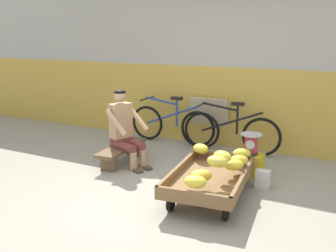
# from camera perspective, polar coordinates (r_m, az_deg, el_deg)

# --- Properties ---
(ground_plane) EXTENTS (80.00, 80.00, 0.00)m
(ground_plane) POSITION_cam_1_polar(r_m,az_deg,el_deg) (4.55, -3.07, -11.71)
(ground_plane) COLOR gray
(back_wall) EXTENTS (16.00, 0.30, 2.71)m
(back_wall) POSITION_cam_1_polar(r_m,az_deg,el_deg) (6.76, 9.24, 8.45)
(back_wall) COLOR gold
(back_wall) RESTS_ON ground
(banana_cart) EXTENTS (0.99, 1.52, 0.36)m
(banana_cart) POSITION_cam_1_polar(r_m,az_deg,el_deg) (4.68, 6.25, -7.82)
(banana_cart) COLOR brown
(banana_cart) RESTS_ON ground
(banana_pile) EXTENTS (0.90, 1.43, 0.26)m
(banana_pile) POSITION_cam_1_polar(r_m,az_deg,el_deg) (4.61, 7.66, -5.34)
(banana_pile) COLOR yellow
(banana_pile) RESTS_ON banana_cart
(low_bench) EXTENTS (0.39, 1.12, 0.27)m
(low_bench) POSITION_cam_1_polar(r_m,az_deg,el_deg) (5.92, -6.91, -3.61)
(low_bench) COLOR brown
(low_bench) RESTS_ON ground
(vendor_seated) EXTENTS (0.73, 0.60, 1.14)m
(vendor_seated) POSITION_cam_1_polar(r_m,az_deg,el_deg) (5.76, -6.49, -0.31)
(vendor_seated) COLOR tan
(vendor_seated) RESTS_ON ground
(plastic_crate) EXTENTS (0.36, 0.28, 0.30)m
(plastic_crate) POSITION_cam_1_polar(r_m,az_deg,el_deg) (5.54, 12.11, -5.58)
(plastic_crate) COLOR gold
(plastic_crate) RESTS_ON ground
(weighing_scale) EXTENTS (0.30, 0.30, 0.29)m
(weighing_scale) POSITION_cam_1_polar(r_m,az_deg,el_deg) (5.45, 12.27, -2.58)
(weighing_scale) COLOR #28282D
(weighing_scale) RESTS_ON plastic_crate
(bicycle_near_left) EXTENTS (1.66, 0.48, 0.86)m
(bicycle_near_left) POSITION_cam_1_polar(r_m,az_deg,el_deg) (6.89, 0.52, 0.29)
(bicycle_near_left) COLOR black
(bicycle_near_left) RESTS_ON ground
(bicycle_far_left) EXTENTS (1.66, 0.48, 0.86)m
(bicycle_far_left) POSITION_cam_1_polar(r_m,az_deg,el_deg) (6.45, 9.30, -0.84)
(bicycle_far_left) COLOR black
(bicycle_far_left) RESTS_ON ground
(sign_board) EXTENTS (0.70, 0.30, 0.86)m
(sign_board) POSITION_cam_1_polar(r_m,az_deg,el_deg) (6.84, 6.32, 0.76)
(sign_board) COLOR #C6B289
(sign_board) RESTS_ON ground
(shopping_bag) EXTENTS (0.18, 0.12, 0.24)m
(shopping_bag) POSITION_cam_1_polar(r_m,az_deg,el_deg) (5.12, 13.92, -7.70)
(shopping_bag) COLOR silver
(shopping_bag) RESTS_ON ground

